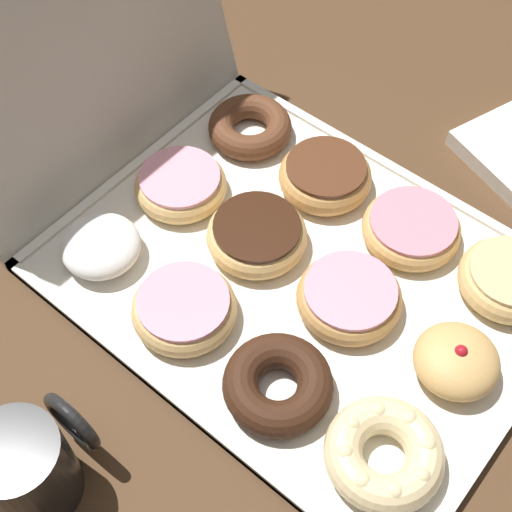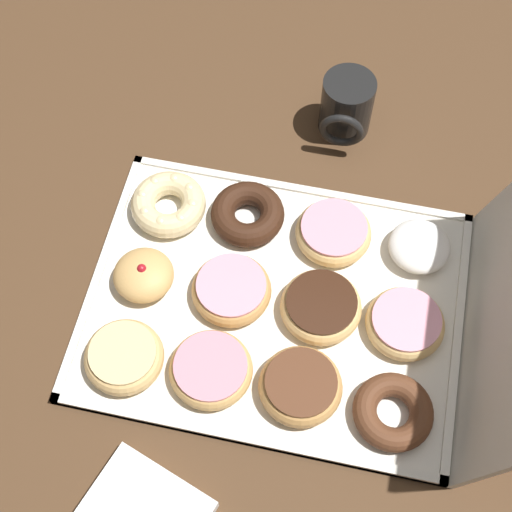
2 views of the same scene
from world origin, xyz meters
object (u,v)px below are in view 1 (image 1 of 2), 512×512
at_px(chocolate_frosted_donut_8, 325,176).
at_px(coffee_mug, 29,465).
at_px(donut_box, 302,278).
at_px(glazed_ring_donut_2, 509,279).
at_px(jelly_filled_donut_1, 456,361).
at_px(chocolate_cake_ring_donut_11, 250,127).
at_px(pink_frosted_donut_4, 350,296).
at_px(pink_frosted_donut_10, 181,185).
at_px(pink_frosted_donut_6, 184,308).
at_px(cruller_donut_0, 384,453).
at_px(powdered_filled_donut_9, 101,246).
at_px(pink_frosted_donut_5, 411,228).
at_px(chocolate_frosted_donut_7, 257,235).
at_px(chocolate_cake_ring_donut_3, 278,384).

distance_m(chocolate_frosted_donut_8, coffee_mug, 0.47).
xyz_separation_m(donut_box, glazed_ring_donut_2, (0.13, -0.18, 0.02)).
height_order(jelly_filled_donut_1, coffee_mug, coffee_mug).
bearing_deg(chocolate_cake_ring_donut_11, glazed_ring_donut_2, -89.84).
bearing_deg(coffee_mug, chocolate_cake_ring_donut_11, 16.35).
xyz_separation_m(pink_frosted_donut_4, chocolate_frosted_donut_8, (0.12, 0.12, 0.00)).
bearing_deg(pink_frosted_donut_10, glazed_ring_donut_2, -70.62).
bearing_deg(donut_box, coffee_mug, 172.16).
relative_size(jelly_filled_donut_1, pink_frosted_donut_6, 0.77).
xyz_separation_m(jelly_filled_donut_1, pink_frosted_donut_10, (-0.01, 0.38, -0.00)).
height_order(donut_box, chocolate_frosted_donut_8, chocolate_frosted_donut_8).
relative_size(glazed_ring_donut_2, pink_frosted_donut_10, 0.99).
bearing_deg(cruller_donut_0, powdered_filled_donut_9, 90.75).
bearing_deg(cruller_donut_0, pink_frosted_donut_5, 27.32).
xyz_separation_m(pink_frosted_donut_4, chocolate_frosted_donut_7, (-0.00, 0.13, 0.00)).
height_order(glazed_ring_donut_2, pink_frosted_donut_4, glazed_ring_donut_2).
bearing_deg(jelly_filled_donut_1, cruller_donut_0, 178.83).
xyz_separation_m(cruller_donut_0, coffee_mug, (-0.22, 0.24, 0.02)).
distance_m(chocolate_cake_ring_donut_3, chocolate_frosted_donut_8, 0.28).
height_order(cruller_donut_0, pink_frosted_donut_5, cruller_donut_0).
distance_m(chocolate_cake_ring_donut_3, pink_frosted_donut_10, 0.29).
relative_size(pink_frosted_donut_6, powdered_filled_donut_9, 1.25).
height_order(powdered_filled_donut_9, chocolate_cake_ring_donut_11, powdered_filled_donut_9).
distance_m(chocolate_frosted_donut_7, coffee_mug, 0.35).
height_order(glazed_ring_donut_2, powdered_filled_donut_9, powdered_filled_donut_9).
bearing_deg(powdered_filled_donut_9, glazed_ring_donut_2, -55.77).
distance_m(jelly_filled_donut_1, chocolate_cake_ring_donut_3, 0.18).
bearing_deg(chocolate_cake_ring_donut_3, glazed_ring_donut_2, -24.18).
bearing_deg(donut_box, pink_frosted_donut_4, -88.23).
bearing_deg(donut_box, pink_frosted_donut_10, 89.97).
bearing_deg(coffee_mug, powdered_filled_donut_9, 33.57).
relative_size(chocolate_cake_ring_donut_3, chocolate_frosted_donut_8, 0.98).
bearing_deg(donut_box, powdered_filled_donut_9, 123.15).
bearing_deg(pink_frosted_donut_6, powdered_filled_donut_9, 90.51).
xyz_separation_m(glazed_ring_donut_2, powdered_filled_donut_9, (-0.26, 0.38, 0.00)).
bearing_deg(glazed_ring_donut_2, pink_frosted_donut_4, 136.75).
bearing_deg(chocolate_frosted_donut_8, cruller_donut_0, -134.15).
bearing_deg(chocolate_frosted_donut_7, coffee_mug, -176.76).
xyz_separation_m(glazed_ring_donut_2, chocolate_cake_ring_donut_3, (-0.26, 0.12, -0.00)).
bearing_deg(glazed_ring_donut_2, pink_frosted_donut_6, 135.71).
relative_size(glazed_ring_donut_2, pink_frosted_donut_4, 0.96).
relative_size(chocolate_cake_ring_donut_3, chocolate_cake_ring_donut_11, 1.04).
distance_m(chocolate_frosted_donut_8, chocolate_cake_ring_donut_11, 0.13).
bearing_deg(pink_frosted_donut_5, glazed_ring_donut_2, -86.31).
xyz_separation_m(cruller_donut_0, pink_frosted_donut_6, (-0.00, 0.25, -0.00)).
bearing_deg(chocolate_cake_ring_donut_3, chocolate_frosted_donut_8, 26.99).
distance_m(jelly_filled_donut_1, chocolate_frosted_donut_8, 0.28).
xyz_separation_m(donut_box, pink_frosted_donut_5, (0.12, -0.06, 0.02)).
xyz_separation_m(jelly_filled_donut_1, chocolate_cake_ring_donut_3, (-0.13, 0.12, -0.00)).
bearing_deg(pink_frosted_donut_4, pink_frosted_donut_6, 134.68).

